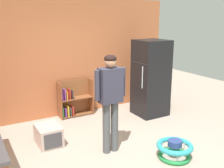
# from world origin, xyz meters

# --- Properties ---
(ground_plane) EXTENTS (12.00, 12.00, 0.00)m
(ground_plane) POSITION_xyz_m (0.00, 0.00, 0.00)
(ground_plane) COLOR #B39E8F
(ground_plane) RESTS_ON ground
(back_wall) EXTENTS (5.20, 0.06, 2.70)m
(back_wall) POSITION_xyz_m (0.00, 2.33, 1.35)
(back_wall) COLOR #C0693F
(back_wall) RESTS_ON ground
(refrigerator) EXTENTS (0.73, 0.68, 1.78)m
(refrigerator) POSITION_xyz_m (1.63, 1.34, 0.89)
(refrigerator) COLOR black
(refrigerator) RESTS_ON ground
(bookshelf) EXTENTS (0.80, 0.28, 0.85)m
(bookshelf) POSITION_xyz_m (-0.01, 2.15, 0.37)
(bookshelf) COLOR brown
(bookshelf) RESTS_ON ground
(standing_person) EXTENTS (0.57, 0.22, 1.70)m
(standing_person) POSITION_xyz_m (-0.10, 0.20, 1.03)
(standing_person) COLOR #4E5256
(standing_person) RESTS_ON ground
(baby_walker) EXTENTS (0.60, 0.60, 0.32)m
(baby_walker) POSITION_xyz_m (0.71, -0.53, 0.16)
(baby_walker) COLOR #259047
(baby_walker) RESTS_ON ground
(pet_carrier) EXTENTS (0.42, 0.55, 0.36)m
(pet_carrier) POSITION_xyz_m (-0.96, 0.99, 0.18)
(pet_carrier) COLOR beige
(pet_carrier) RESTS_ON ground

